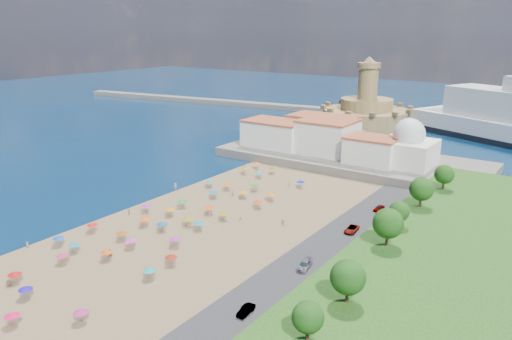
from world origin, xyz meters
The scene contains 11 objects.
ground centered at (0.00, 0.00, 0.00)m, with size 700.00×700.00×0.00m, color #071938.
terrace centered at (10.00, 73.00, 1.50)m, with size 90.00×36.00×3.00m, color #59544C.
jetty centered at (-12.00, 108.00, 1.20)m, with size 18.00×70.00×2.40m, color #59544C.
breakwater centered at (-110.00, 153.00, 1.30)m, with size 200.00×7.00×2.60m, color #59544C.
waterfront_buildings centered at (-3.05, 73.64, 7.88)m, with size 57.00×29.00×11.00m.
domed_building centered at (30.00, 71.00, 8.97)m, with size 16.00×16.00×15.00m.
fortress centered at (-12.00, 138.00, 6.68)m, with size 40.00×40.00×32.40m.
beach_parasols centered at (-1.35, -11.76, 2.15)m, with size 31.00×117.33×2.20m.
beachgoers centered at (-3.47, -0.94, 1.11)m, with size 41.05×103.63×1.87m.
parked_cars centered at (36.00, 0.21, 1.39)m, with size 2.83×77.86×1.45m.
hillside_trees centered at (48.97, -6.77, 9.94)m, with size 9.90×108.79×7.29m.
Camera 1 is at (77.80, -80.89, 45.32)m, focal length 35.00 mm.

